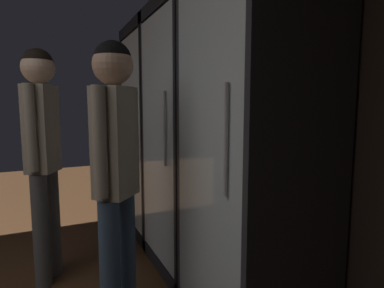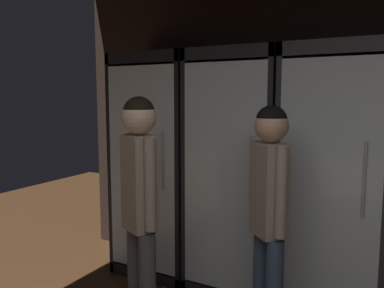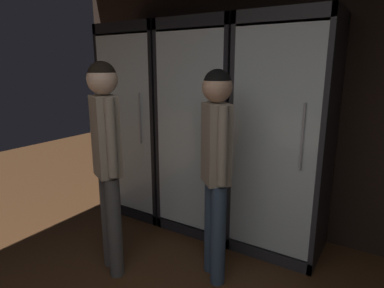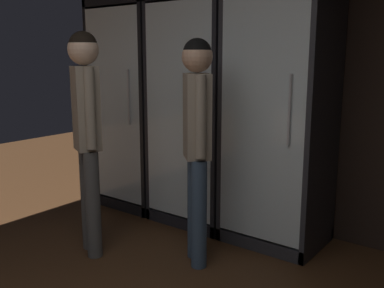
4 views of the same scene
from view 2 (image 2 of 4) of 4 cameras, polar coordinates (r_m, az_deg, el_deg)
cooler_far_left at (r=3.77m, az=-4.29°, el=-3.23°), size 0.76×0.63×2.05m
cooler_left at (r=3.41m, az=6.89°, el=-4.40°), size 0.76×0.63×2.05m
cooler_center at (r=3.21m, az=20.08°, el=-5.44°), size 0.76×0.63×2.05m
shopper_near at (r=2.56m, az=-7.52°, el=-7.51°), size 0.32×0.25×1.67m
shopper_far at (r=2.57m, az=11.14°, el=-8.62°), size 0.28×0.27×1.61m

